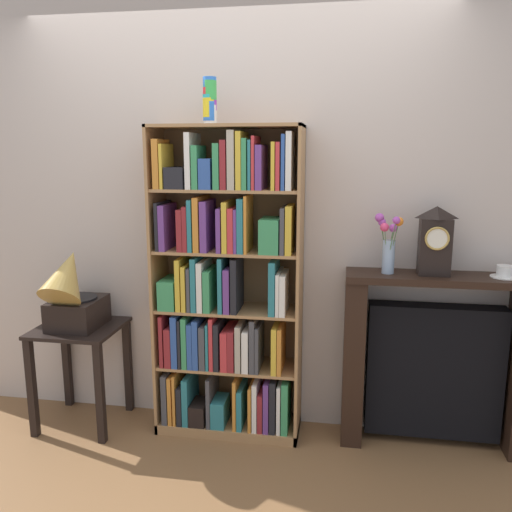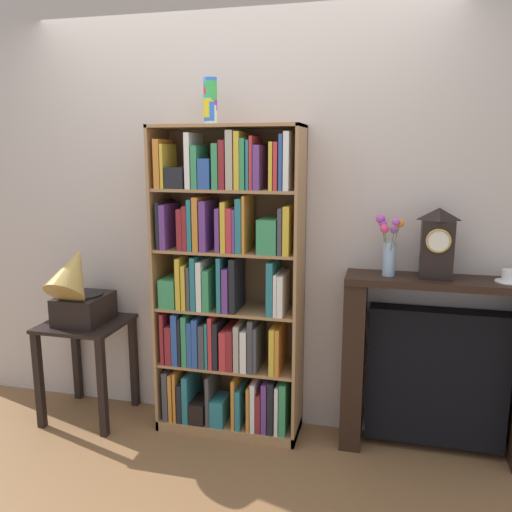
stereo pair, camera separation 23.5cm
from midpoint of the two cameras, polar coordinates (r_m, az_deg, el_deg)
name	(u,v)px [view 2 (the right image)]	position (r m, az deg, el deg)	size (l,w,h in m)	color
ground_plane	(225,437)	(3.36, -1.31, -19.20)	(7.66, 6.40, 0.02)	brown
wall_back	(259,214)	(3.18, 2.48, 4.55)	(4.66, 0.08, 2.65)	beige
bookshelf	(226,293)	(3.11, -1.12, -4.10)	(0.87, 0.31, 1.85)	#A87A4C
cup_stack	(210,101)	(3.00, -2.69, 16.53)	(0.08, 0.08, 0.25)	white
side_table_left	(87,346)	(3.51, -16.17, -9.49)	(0.50, 0.47, 0.64)	black
gramophone	(78,289)	(3.36, -16.98, -3.49)	(0.28, 0.46, 0.55)	black
fireplace_mantel	(437,368)	(3.20, 21.20, -11.34)	(1.04, 0.27, 1.03)	black
mantel_clock	(437,243)	(2.98, 21.33, 1.29)	(0.17, 0.12, 0.38)	black
flower_vase	(389,245)	(2.96, 16.54, 1.12)	(0.15, 0.14, 0.34)	#99B2D1
teacup_with_saucer	(510,277)	(3.09, 28.02, -2.05)	(0.15, 0.15, 0.07)	white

